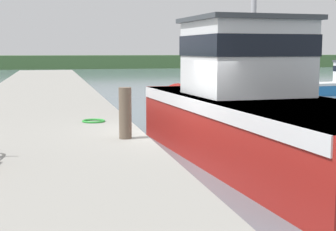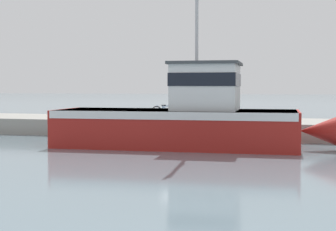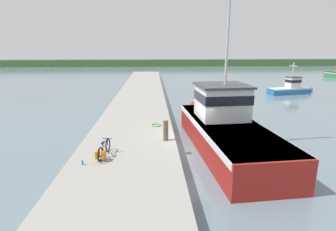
{
  "view_description": "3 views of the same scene",
  "coord_description": "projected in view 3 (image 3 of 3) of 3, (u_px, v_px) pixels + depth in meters",
  "views": [
    {
      "loc": [
        -2.97,
        -11.49,
        2.74
      ],
      "look_at": [
        -0.47,
        -0.52,
        1.32
      ],
      "focal_mm": 55.0,
      "sensor_mm": 36.0,
      "label": 1
    },
    {
      "loc": [
        23.13,
        5.78,
        2.56
      ],
      "look_at": [
        0.59,
        -0.91,
        1.26
      ],
      "focal_mm": 55.0,
      "sensor_mm": 36.0,
      "label": 2
    },
    {
      "loc": [
        -2.09,
        -13.85,
        5.72
      ],
      "look_at": [
        -1.13,
        2.3,
        1.47
      ],
      "focal_mm": 28.0,
      "sensor_mm": 36.0,
      "label": 3
    }
  ],
  "objects": [
    {
      "name": "far_shoreline",
      "position": [
        255.0,
        62.0,
        82.15
      ],
      "size": [
        180.0,
        5.0,
        2.0
      ],
      "primitive_type": "cube",
      "color": "#426638",
      "rests_on": "ground_plane"
    },
    {
      "name": "ground_plane",
      "position": [
        190.0,
        150.0,
        14.94
      ],
      "size": [
        320.0,
        320.0,
        0.0
      ],
      "primitive_type": "plane",
      "color": "slate"
    },
    {
      "name": "boat_red_outer",
      "position": [
        290.0,
        88.0,
        32.72
      ],
      "size": [
        6.21,
        2.56,
        3.9
      ],
      "rotation": [
        0.0,
        0.0,
        -1.34
      ],
      "color": "#236BB2",
      "rests_on": "ground_plane"
    },
    {
      "name": "hose_coil",
      "position": [
        156.0,
        125.0,
        16.72
      ],
      "size": [
        0.61,
        0.61,
        0.05
      ],
      "primitive_type": "torus",
      "color": "green",
      "rests_on": "dock_pier"
    },
    {
      "name": "mooring_post",
      "position": [
        166.0,
        130.0,
        13.93
      ],
      "size": [
        0.27,
        0.27,
        1.11
      ],
      "primitive_type": "cylinder",
      "color": "brown",
      "rests_on": "dock_pier"
    },
    {
      "name": "water_bottle_on_curb",
      "position": [
        82.0,
        163.0,
        11.14
      ],
      "size": [
        0.08,
        0.08,
        0.2
      ],
      "primitive_type": "cylinder",
      "color": "blue",
      "rests_on": "dock_pier"
    },
    {
      "name": "bicycle_touring",
      "position": [
        103.0,
        151.0,
        11.79
      ],
      "size": [
        0.58,
        1.73,
        0.71
      ],
      "rotation": [
        0.0,
        0.0,
        -0.14
      ],
      "color": "black",
      "rests_on": "dock_pier"
    },
    {
      "name": "fishing_boat_main",
      "position": [
        225.0,
        126.0,
        15.16
      ],
      "size": [
        4.17,
        12.22,
        10.7
      ],
      "rotation": [
        0.0,
        0.0,
        0.07
      ],
      "color": "maroon",
      "rests_on": "ground_plane"
    },
    {
      "name": "dock_pier",
      "position": [
        130.0,
        145.0,
        14.64
      ],
      "size": [
        4.98,
        80.0,
        0.85
      ],
      "primitive_type": "cube",
      "color": "gray",
      "rests_on": "ground_plane"
    }
  ]
}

